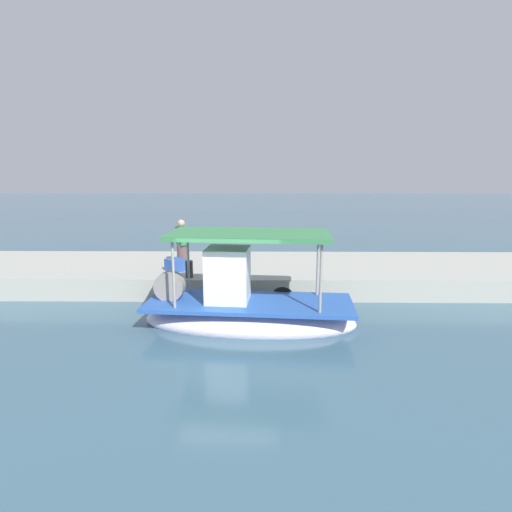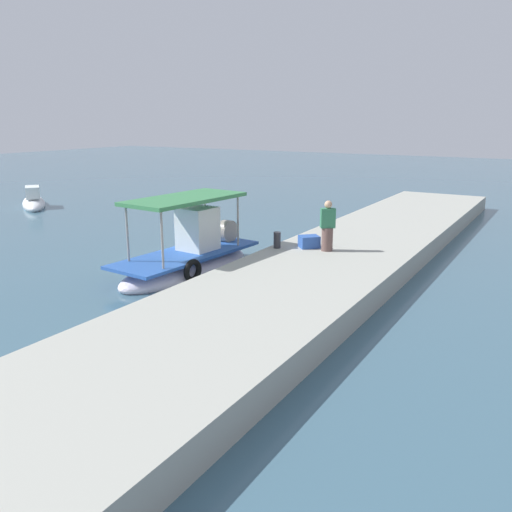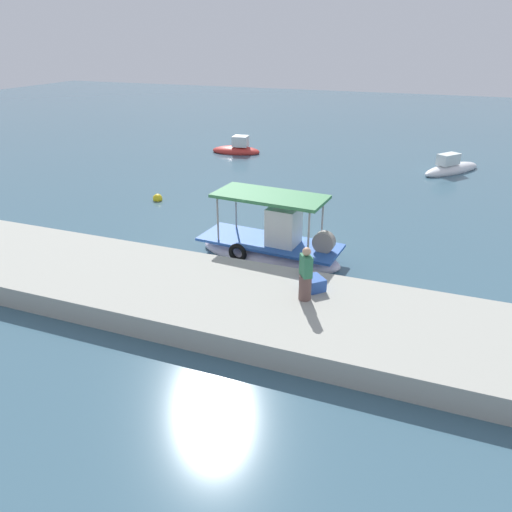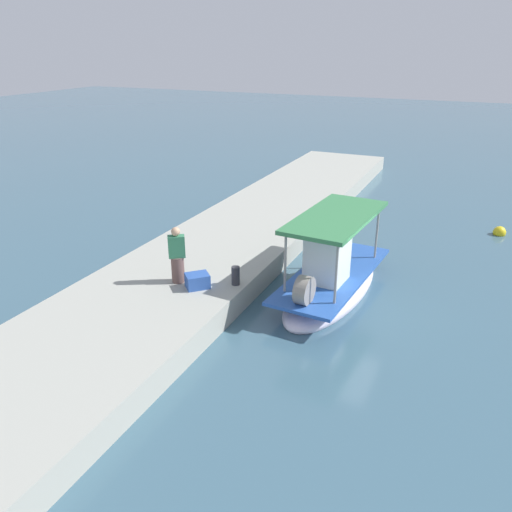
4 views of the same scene
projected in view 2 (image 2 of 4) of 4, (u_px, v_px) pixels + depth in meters
ground_plane at (188, 268)px, 18.25m from camera, size 120.00×120.00×0.00m
dock_quay at (311, 278)px, 15.87m from camera, size 36.00×4.59×0.72m
main_fishing_boat at (189, 258)px, 17.61m from camera, size 5.81×2.40×2.88m
fisherman_near_bollard at (328, 228)px, 17.43m from camera, size 0.52×0.54×1.67m
mooring_bollard at (277, 240)px, 17.92m from camera, size 0.24×0.24×0.55m
cargo_crate at (309, 242)px, 18.00m from camera, size 0.81×0.81×0.40m
moored_boat_near at (34, 202)px, 30.79m from camera, size 3.79×4.52×1.46m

